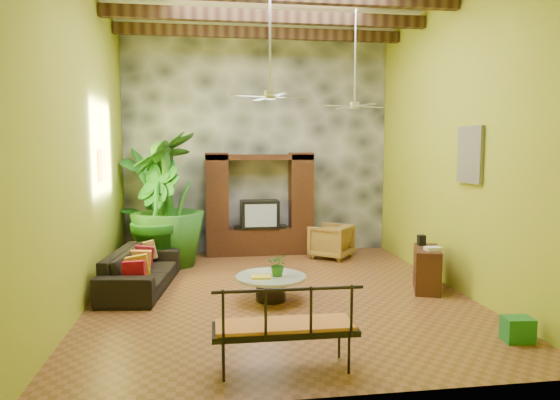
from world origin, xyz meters
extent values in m
plane|color=brown|center=(0.00, 0.00, 0.00)|extent=(7.00, 7.00, 0.00)
cube|color=#A2B529|center=(0.00, 3.50, 2.50)|extent=(6.00, 0.02, 5.00)
cube|color=#A2B529|center=(-3.00, 0.00, 2.50)|extent=(0.02, 7.00, 5.00)
cube|color=#A2B529|center=(3.00, 0.00, 2.50)|extent=(0.02, 7.00, 5.00)
cube|color=#36393D|center=(0.00, 3.44, 2.50)|extent=(5.98, 0.10, 4.98)
cube|color=#3F2B14|center=(0.00, 1.30, 4.78)|extent=(5.95, 0.16, 0.22)
cube|color=#3F2B14|center=(0.00, 2.60, 4.78)|extent=(5.95, 0.16, 0.22)
cube|color=black|center=(0.00, 3.14, 0.30)|extent=(2.40, 0.50, 0.60)
cube|color=black|center=(-0.95, 3.14, 1.30)|extent=(0.50, 0.48, 2.00)
cube|color=black|center=(0.95, 3.14, 1.30)|extent=(0.50, 0.48, 2.00)
cube|color=black|center=(0.00, 3.14, 2.20)|extent=(2.40, 0.48, 0.12)
cube|color=black|center=(0.00, 3.12, 0.92)|extent=(0.85, 0.52, 0.62)
cube|color=#8C99A8|center=(0.00, 2.85, 0.92)|extent=(0.70, 0.02, 0.50)
cylinder|color=silver|center=(-0.20, -0.40, 4.10)|extent=(0.04, 0.04, 1.80)
cylinder|color=silver|center=(-0.20, -0.40, 3.20)|extent=(0.18, 0.18, 0.12)
cube|color=silver|center=(0.15, -0.31, 3.18)|extent=(0.58, 0.26, 0.01)
cube|color=silver|center=(-0.29, -0.05, 3.18)|extent=(0.26, 0.58, 0.01)
cube|color=silver|center=(-0.55, -0.49, 3.18)|extent=(0.58, 0.26, 0.01)
cube|color=silver|center=(-0.11, -0.75, 3.18)|extent=(0.26, 0.58, 0.01)
cylinder|color=silver|center=(1.60, 1.20, 4.10)|extent=(0.04, 0.04, 1.80)
cylinder|color=silver|center=(1.60, 1.20, 3.20)|extent=(0.18, 0.18, 0.12)
cube|color=silver|center=(1.95, 1.29, 3.18)|extent=(0.58, 0.26, 0.01)
cube|color=silver|center=(1.51, 1.55, 3.18)|extent=(0.26, 0.58, 0.01)
cube|color=silver|center=(1.25, 1.11, 3.18)|extent=(0.58, 0.26, 0.01)
cube|color=silver|center=(1.69, 0.85, 3.18)|extent=(0.26, 0.58, 0.01)
cube|color=gold|center=(-2.96, 1.00, 2.10)|extent=(0.06, 0.32, 0.55)
cube|color=#286594|center=(2.96, -0.60, 2.30)|extent=(0.06, 0.70, 0.90)
imported|color=black|center=(-2.30, 0.59, 0.34)|extent=(1.19, 2.41, 0.68)
imported|color=olive|center=(1.51, 2.51, 0.37)|extent=(1.13, 1.13, 0.74)
imported|color=#1B6219|center=(-2.47, 3.15, 1.22)|extent=(1.46, 1.54, 2.43)
imported|color=#1C6C1C|center=(-2.21, 2.04, 1.09)|extent=(1.23, 1.40, 2.18)
imported|color=#235B18|center=(-1.96, 2.31, 1.36)|extent=(1.97, 1.97, 2.73)
cylinder|color=black|center=(-0.19, -0.36, 0.18)|extent=(0.47, 0.47, 0.36)
cylinder|color=silver|center=(-0.19, -0.36, 0.38)|extent=(1.12, 1.12, 0.04)
imported|color=#245F19|center=(-0.07, -0.36, 0.58)|extent=(0.37, 0.34, 0.36)
cube|color=yellow|center=(-0.35, -0.47, 0.42)|extent=(0.31, 0.23, 0.03)
cube|color=black|center=(-0.35, -2.82, 0.45)|extent=(1.57, 0.54, 0.06)
cube|color=orange|center=(-0.35, -2.82, 0.49)|extent=(1.49, 0.49, 0.06)
cube|color=black|center=(-0.35, -3.10, 0.72)|extent=(1.57, 0.06, 0.54)
cube|color=#332010|center=(2.51, -0.15, 0.36)|extent=(0.70, 0.99, 0.72)
cube|color=#22803A|center=(2.65, -2.46, 0.15)|extent=(0.37, 0.29, 0.31)
camera|label=1|loc=(-1.16, -7.99, 2.41)|focal=32.00mm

